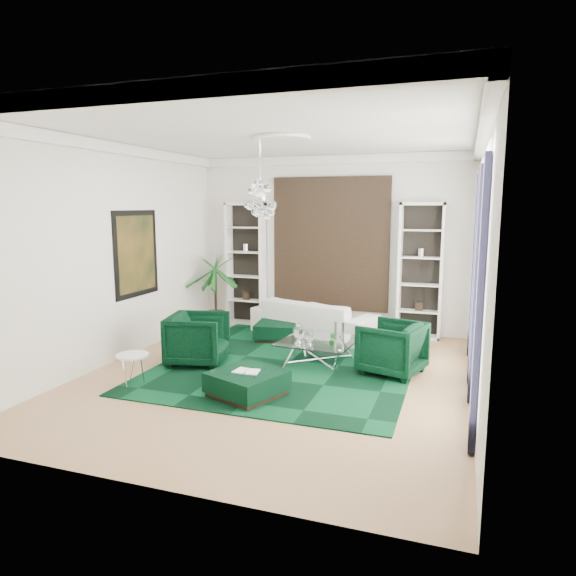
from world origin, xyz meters
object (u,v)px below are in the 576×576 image
at_px(sofa, 314,318).
at_px(armchair_left, 198,339).
at_px(side_table, 133,370).
at_px(armchair_right, 392,348).
at_px(coffee_table, 319,352).
at_px(ottoman_front, 247,384).
at_px(palm, 215,280).
at_px(ottoman_side, 276,331).

height_order(sofa, armchair_left, armchair_left).
bearing_deg(side_table, armchair_left, 71.94).
bearing_deg(armchair_right, coffee_table, -79.98).
xyz_separation_m(sofa, side_table, (-1.78, -3.82, -0.15)).
distance_m(ottoman_front, palm, 4.56).
xyz_separation_m(coffee_table, palm, (-2.97, 1.94, 0.87)).
relative_size(sofa, side_table, 5.34).
bearing_deg(side_table, coffee_table, 39.20).
xyz_separation_m(sofa, armchair_left, (-1.37, -2.54, 0.06)).
bearing_deg(ottoman_front, side_table, -175.75).
xyz_separation_m(side_table, palm, (-0.56, 3.91, 0.84)).
bearing_deg(armchair_right, ottoman_front, -31.51).
relative_size(coffee_table, ottoman_side, 1.53).
bearing_deg(palm, ottoman_side, -21.32).
bearing_deg(palm, sofa, -2.15).
distance_m(armchair_right, side_table, 4.12).
bearing_deg(sofa, palm, 14.11).
bearing_deg(sofa, armchair_right, 150.03).
bearing_deg(coffee_table, palm, 146.78).
relative_size(armchair_right, palm, 0.44).
distance_m(coffee_table, ottoman_front, 1.92).
relative_size(armchair_right, coffee_table, 0.78).
distance_m(armchair_left, coffee_table, 2.12).
xyz_separation_m(armchair_left, coffee_table, (1.99, 0.68, -0.23)).
distance_m(sofa, ottoman_side, 0.88).
height_order(ottoman_side, palm, palm).
xyz_separation_m(coffee_table, ottoman_front, (-0.57, -1.83, -0.03)).
distance_m(sofa, ottoman_front, 3.69).
bearing_deg(ottoman_side, palm, 158.68).
bearing_deg(ottoman_side, sofa, 42.63).
xyz_separation_m(ottoman_front, side_table, (-1.84, -0.14, 0.05)).
relative_size(armchair_right, side_table, 1.93).
bearing_deg(palm, armchair_left, -69.59).
height_order(sofa, armchair_right, armchair_right).
relative_size(coffee_table, ottoman_front, 1.33).
xyz_separation_m(armchair_left, ottoman_side, (0.74, 1.96, -0.27)).
height_order(ottoman_side, ottoman_front, ottoman_front).
height_order(side_table, palm, palm).
relative_size(armchair_left, armchair_right, 1.03).
distance_m(ottoman_side, side_table, 3.44).
relative_size(sofa, armchair_left, 2.69).
height_order(sofa, side_table, sofa).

